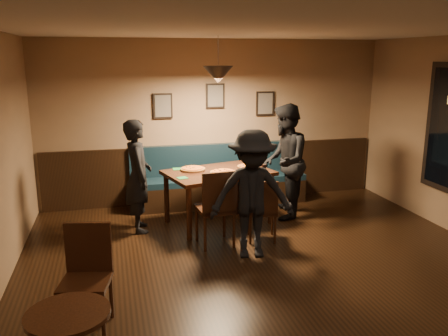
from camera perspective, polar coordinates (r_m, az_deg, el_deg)
name	(u,v)px	position (r m, az deg, el deg)	size (l,w,h in m)	color
floor	(286,291)	(5.30, 7.68, -14.77)	(7.00, 7.00, 0.00)	black
ceiling	(296,24)	(4.68, 8.80, 17.06)	(7.00, 7.00, 0.00)	silver
wall_back	(215,122)	(8.09, -1.12, 5.70)	(6.00, 6.00, 0.00)	#8C704F
wainscot	(216,172)	(8.23, -1.05, -0.55)	(5.88, 0.06, 1.00)	black
booth_bench	(219,176)	(7.98, -0.61, -1.00)	(3.00, 0.60, 1.00)	#0F232D
picture_left	(163,106)	(7.88, -7.53, 7.57)	(0.32, 0.04, 0.42)	black
picture_center	(215,96)	(8.02, -1.09, 8.86)	(0.32, 0.04, 0.42)	black
picture_right	(265,103)	(8.27, 5.06, 7.91)	(0.32, 0.04, 0.42)	black
pendant_lamp	(218,75)	(6.79, -0.72, 11.41)	(0.44, 0.44, 0.25)	black
dining_table	(219,197)	(7.10, -0.68, -3.60)	(1.53, 0.98, 0.82)	black
chair_near_left	(215,207)	(6.26, -1.12, -4.80)	(0.47, 0.47, 1.06)	black
chair_near_right	(262,209)	(6.47, 4.69, -5.06)	(0.39, 0.39, 0.89)	black
diner_left	(138,176)	(6.81, -10.52, -0.97)	(0.60, 0.39, 1.65)	black
diner_right	(285,162)	(7.31, 7.45, 0.77)	(0.88, 0.68, 1.80)	black
diner_front	(252,194)	(5.83, 3.48, -3.26)	(1.06, 0.61, 1.64)	black
pizza_a	(193,169)	(7.05, -3.85, -0.12)	(0.38, 0.38, 0.04)	#D36427
pizza_b	(223,172)	(6.82, -0.08, -0.56)	(0.39, 0.39, 0.04)	gold
pizza_c	(248,166)	(7.23, 2.91, 0.21)	(0.32, 0.32, 0.04)	orange
soda_glass	(264,169)	(6.82, 4.90, -0.16)	(0.07, 0.07, 0.15)	black
tabasco_bottle	(256,166)	(7.03, 3.94, 0.21)	(0.03, 0.03, 0.13)	#8B2304
napkin_a	(178,169)	(7.15, -5.69, -0.11)	(0.15, 0.15, 0.01)	#1F7432
napkin_b	(182,178)	(6.62, -5.14, -1.22)	(0.14, 0.14, 0.01)	#207A3C
cutlery_set	(227,177)	(6.65, 0.35, -1.10)	(0.02, 0.20, 0.00)	silver
cafe_chair_far	(85,281)	(4.57, -16.71, -13.11)	(0.44, 0.44, 0.99)	#311D0D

